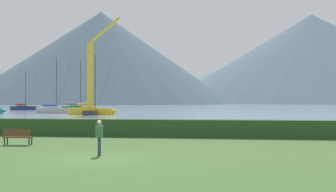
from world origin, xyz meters
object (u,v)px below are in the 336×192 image
park_bench_under_tree (17,136)px  person_seated_viewer (99,135)px  sailboat_slip_6 (78,108)px  dock_crane (91,83)px  sailboat_slip_3 (54,110)px  sailboat_slip_2 (24,108)px  sailboat_slip_4 (92,110)px

park_bench_under_tree → person_seated_viewer: (5.99, -3.80, 0.44)m
sailboat_slip_6 → dock_crane: size_ratio=0.72×
sailboat_slip_3 → dock_crane: size_ratio=0.65×
sailboat_slip_2 → park_bench_under_tree: (40.88, -82.02, -0.09)m
person_seated_viewer → dock_crane: dock_crane is taller
sailboat_slip_6 → dock_crane: bearing=-83.1°
sailboat_slip_2 → park_bench_under_tree: size_ratio=6.23×
dock_crane → sailboat_slip_3: bearing=139.0°
sailboat_slip_6 → dock_crane: 28.14m
sailboat_slip_2 → sailboat_slip_3: sailboat_slip_3 is taller
sailboat_slip_2 → sailboat_slip_4: sailboat_slip_4 is taller
sailboat_slip_6 → park_bench_under_tree: sailboat_slip_6 is taller
sailboat_slip_3 → dock_crane: (10.60, -9.21, 4.97)m
park_bench_under_tree → dock_crane: 48.42m
sailboat_slip_3 → dock_crane: dock_crane is taller
sailboat_slip_4 → person_seated_viewer: (17.47, -53.32, 0.24)m
sailboat_slip_3 → sailboat_slip_2: bearing=120.4°
sailboat_slip_3 → sailboat_slip_6: (-0.73, 16.08, 0.08)m
person_seated_viewer → sailboat_slip_2: bearing=105.1°
sailboat_slip_4 → park_bench_under_tree: (11.48, -49.52, -0.21)m
sailboat_slip_3 → sailboat_slip_4: size_ratio=1.03×
sailboat_slip_4 → sailboat_slip_6: (-10.73, 22.68, -0.02)m
sailboat_slip_2 → dock_crane: 46.45m
sailboat_slip_2 → person_seated_viewer: size_ratio=6.29×
sailboat_slip_2 → sailboat_slip_4: (29.40, -32.50, 0.11)m
sailboat_slip_3 → dock_crane: 14.90m
park_bench_under_tree → sailboat_slip_4: bearing=103.8°
sailboat_slip_6 → sailboat_slip_2: bearing=135.0°
dock_crane → person_seated_viewer: bearing=-71.6°
sailboat_slip_4 → dock_crane: bearing=-80.5°
sailboat_slip_2 → sailboat_slip_6: (18.67, -9.82, 0.09)m
park_bench_under_tree → dock_crane: bearing=103.8°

